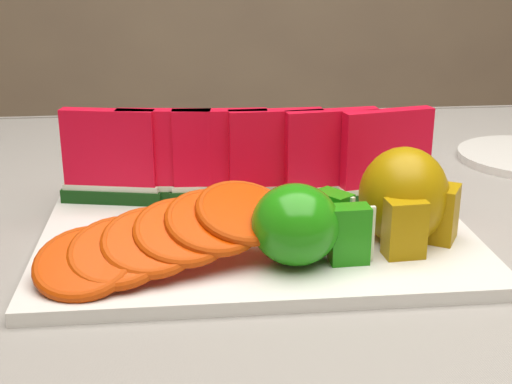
# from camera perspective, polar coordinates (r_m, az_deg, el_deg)

# --- Properties ---
(table) EXTENTS (1.40, 0.90, 0.75)m
(table) POSITION_cam_1_polar(r_m,az_deg,el_deg) (0.76, 7.45, -10.25)
(table) COLOR #50341B
(table) RESTS_ON ground
(tablecloth) EXTENTS (1.53, 1.03, 0.20)m
(tablecloth) POSITION_cam_1_polar(r_m,az_deg,el_deg) (0.73, 7.66, -5.97)
(tablecloth) COLOR gray
(tablecloth) RESTS_ON table
(platter) EXTENTS (0.40, 0.30, 0.01)m
(platter) POSITION_cam_1_polar(r_m,az_deg,el_deg) (0.68, 0.02, -3.20)
(platter) COLOR silver
(platter) RESTS_ON tablecloth
(apple_cluster) EXTENTS (0.12, 0.10, 0.07)m
(apple_cluster) POSITION_cam_1_polar(r_m,az_deg,el_deg) (0.60, 3.83, -2.64)
(apple_cluster) COLOR #3E9421
(apple_cluster) RESTS_ON platter
(pear_cluster) EXTENTS (0.11, 0.11, 0.09)m
(pear_cluster) POSITION_cam_1_polar(r_m,az_deg,el_deg) (0.65, 11.91, -0.58)
(pear_cluster) COLOR #9F6B1E
(pear_cluster) RESTS_ON platter
(fork) EXTENTS (0.04, 0.20, 0.00)m
(fork) POSITION_cam_1_polar(r_m,az_deg,el_deg) (0.97, -3.00, 3.57)
(fork) COLOR silver
(fork) RESTS_ON tablecloth
(watermelon_row) EXTENTS (0.39, 0.07, 0.10)m
(watermelon_row) POSITION_cam_1_polar(r_m,az_deg,el_deg) (0.73, -0.65, 2.64)
(watermelon_row) COLOR #0D4112
(watermelon_row) RESTS_ON platter
(orange_fan_front) EXTENTS (0.23, 0.14, 0.06)m
(orange_fan_front) POSITION_cam_1_polar(r_m,az_deg,el_deg) (0.59, -7.15, -3.55)
(orange_fan_front) COLOR orange
(orange_fan_front) RESTS_ON platter
(orange_fan_back) EXTENTS (0.29, 0.11, 0.04)m
(orange_fan_back) POSITION_cam_1_polar(r_m,az_deg,el_deg) (0.78, -1.99, 1.84)
(orange_fan_back) COLOR orange
(orange_fan_back) RESTS_ON platter
(tangerine_segments) EXTENTS (0.13, 0.07, 0.02)m
(tangerine_segments) POSITION_cam_1_polar(r_m,az_deg,el_deg) (0.68, -2.23, -1.62)
(tangerine_segments) COLOR orange
(tangerine_segments) RESTS_ON platter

